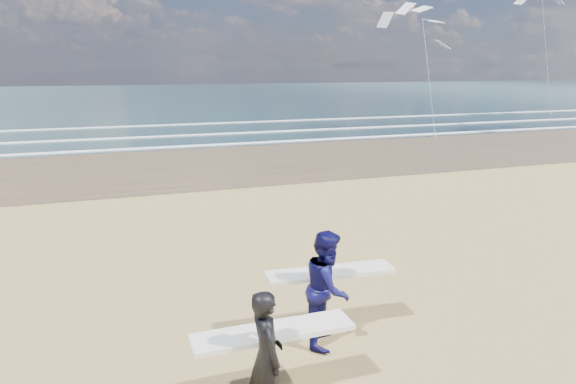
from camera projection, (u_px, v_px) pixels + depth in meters
name	position (u px, v px, depth m)	size (l,w,h in m)	color
wet_sand_strip	(512.00, 143.00, 30.45)	(220.00, 12.00, 0.01)	#4B3C28
ocean	(260.00, 95.00, 79.97)	(220.00, 100.00, 0.02)	#182E35
foam_breakers	(417.00, 124.00, 39.70)	(220.00, 11.70, 0.05)	white
surfer_near	(268.00, 352.00, 6.56)	(2.20, 0.94, 1.78)	black
surfer_far	(328.00, 287.00, 8.36)	(2.23, 1.28, 1.93)	#0C0B42
kite_1	(426.00, 55.00, 34.26)	(5.70, 4.73, 9.35)	slate
kite_5	(545.00, 37.00, 48.89)	(5.42, 4.70, 13.23)	slate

